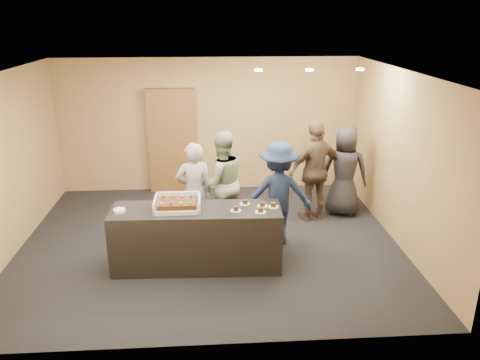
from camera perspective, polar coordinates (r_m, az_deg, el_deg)
The scene contains 17 objects.
room at distance 7.15m, azimuth -3.87°, elevation 2.14°, with size 6.04×6.00×2.70m.
serving_counter at distance 6.80m, azimuth -5.29°, elevation -7.03°, with size 2.40×0.70×0.90m, color black.
storage_cabinet at distance 9.57m, azimuth -8.26°, elevation 4.71°, with size 0.96×0.15×2.12m, color brown.
cake_box at distance 6.63m, azimuth -7.62°, elevation -3.15°, with size 0.64×0.44×0.19m.
sheet_cake at distance 6.59m, azimuth -7.66°, elevation -2.81°, with size 0.54×0.37×0.11m.
plate_stack at distance 6.70m, azimuth -14.48°, elevation -3.61°, with size 0.16×0.16×0.04m, color white.
slice_a at distance 6.52m, azimuth -0.50°, elevation -3.58°, with size 0.15×0.15×0.07m.
slice_b at distance 6.74m, azimuth 0.61°, elevation -2.77°, with size 0.15×0.15×0.07m.
slice_c at distance 6.48m, azimuth 2.51°, elevation -3.76°, with size 0.15×0.15×0.07m.
slice_d at distance 6.67m, azimuth 2.74°, elevation -3.06°, with size 0.15×0.15×0.07m.
slice_e at distance 6.66m, azimuth 4.07°, elevation -3.13°, with size 0.15×0.15×0.07m.
person_server_grey at distance 7.50m, azimuth -5.60°, elevation -1.42°, with size 0.59×0.39×1.62m, color #96979B.
person_sage_man at distance 7.73m, azimuth -2.29°, elevation -0.27°, with size 0.84×0.65×1.73m, color gray.
person_navy_man at distance 7.35m, azimuth 4.68°, elevation -1.68°, with size 1.07×0.62×1.66m, color #182546.
person_brown_extra at distance 8.28m, azimuth 9.17°, elevation 1.10°, with size 1.05×0.44×1.79m, color brown.
person_dark_suit at distance 8.60m, azimuth 12.63°, elevation 1.08°, with size 0.81×0.52×1.65m, color #252529.
ceiling_spotlights at distance 7.53m, azimuth 8.47°, elevation 13.15°, with size 1.72×0.12×0.03m.
Camera 1 is at (0.02, -6.82, 3.50)m, focal length 35.00 mm.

